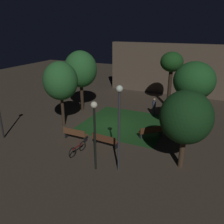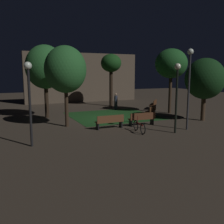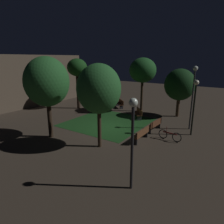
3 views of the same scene
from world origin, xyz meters
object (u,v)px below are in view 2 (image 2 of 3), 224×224
(bench_by_lamp, at_px, (142,118))
(tree_tall_center, at_px, (111,64))
(bicycle, at_px, (139,127))
(pedestrian, at_px, (116,101))
(bench_front_left, at_px, (154,104))
(tree_near_wall, at_px, (45,67))
(lamp_post_plaza_west, at_px, (177,85))
(bench_corner, at_px, (151,111))
(tree_left_canopy, at_px, (205,79))
(bench_back_row, at_px, (110,121))
(lamp_post_plaza_east, at_px, (29,89))
(tree_back_right, at_px, (171,64))
(lamp_post_near_wall, at_px, (189,76))
(tree_lawn_side, at_px, (65,70))

(bench_by_lamp, xyz_separation_m, tree_tall_center, (2.15, 9.89, 3.88))
(bicycle, bearing_deg, pedestrian, 73.61)
(bench_by_lamp, bearing_deg, bench_front_left, 50.77)
(tree_near_wall, distance_m, lamp_post_plaza_west, 10.27)
(tree_tall_center, distance_m, bicycle, 12.60)
(bench_corner, distance_m, tree_left_canopy, 4.68)
(bench_corner, bearing_deg, lamp_post_plaza_west, -108.45)
(bench_corner, height_order, tree_left_canopy, tree_left_canopy)
(bench_by_lamp, bearing_deg, bench_back_row, -180.00)
(lamp_post_plaza_east, xyz_separation_m, bicycle, (6.14, 0.33, -2.42))
(tree_back_right, distance_m, tree_tall_center, 6.98)
(bench_front_left, relative_size, tree_left_canopy, 0.36)
(bench_back_row, height_order, pedestrian, pedestrian)
(tree_tall_center, height_order, lamp_post_near_wall, tree_tall_center)
(lamp_post_plaza_west, bearing_deg, tree_back_right, 55.28)
(tree_near_wall, xyz_separation_m, pedestrian, (6.68, 1.44, -3.07))
(tree_near_wall, bearing_deg, lamp_post_near_wall, -47.53)
(bench_corner, height_order, pedestrian, pedestrian)
(lamp_post_plaza_east, distance_m, bicycle, 6.61)
(tree_left_canopy, bearing_deg, bench_front_left, 89.62)
(bench_corner, height_order, tree_lawn_side, tree_lawn_side)
(tree_left_canopy, distance_m, bicycle, 6.88)
(tree_tall_center, xyz_separation_m, bicycle, (-3.30, -11.47, -4.02))
(tree_lawn_side, bearing_deg, bench_by_lamp, -21.07)
(tree_back_right, bearing_deg, bench_back_row, -154.40)
(tree_near_wall, relative_size, lamp_post_plaza_east, 1.41)
(tree_near_wall, xyz_separation_m, lamp_post_near_wall, (7.20, -7.87, -0.61))
(tree_near_wall, distance_m, lamp_post_near_wall, 10.68)
(tree_back_right, relative_size, lamp_post_plaza_west, 1.37)
(bench_corner, xyz_separation_m, pedestrian, (-1.02, 4.51, 0.37))
(bench_front_left, height_order, lamp_post_plaza_west, lamp_post_plaza_west)
(bench_front_left, xyz_separation_m, tree_near_wall, (-10.35, -0.53, 3.44))
(tree_tall_center, distance_m, pedestrian, 4.52)
(bench_back_row, height_order, tree_near_wall, tree_near_wall)
(bench_front_left, bearing_deg, bench_back_row, -140.04)
(bench_corner, distance_m, tree_lawn_side, 7.82)
(bench_back_row, bearing_deg, bench_front_left, 39.96)
(tree_back_right, distance_m, tree_near_wall, 10.41)
(tree_left_canopy, distance_m, tree_back_right, 3.96)
(pedestrian, bearing_deg, tree_left_canopy, -64.02)
(bench_front_left, distance_m, lamp_post_plaza_east, 14.99)
(lamp_post_plaza_west, xyz_separation_m, pedestrian, (0.71, 9.72, -1.93))
(bench_back_row, xyz_separation_m, bicycle, (1.20, -1.59, -0.14))
(tree_back_right, bearing_deg, tree_lawn_side, -169.99)
(tree_left_canopy, distance_m, lamp_post_near_wall, 3.63)
(bench_corner, xyz_separation_m, bench_front_left, (2.64, 3.61, 0.00))
(bench_front_left, xyz_separation_m, bicycle, (-6.23, -7.82, -0.14))
(bench_corner, relative_size, tree_back_right, 0.30)
(bench_back_row, relative_size, tree_near_wall, 0.32)
(lamp_post_near_wall, bearing_deg, bench_front_left, 69.47)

